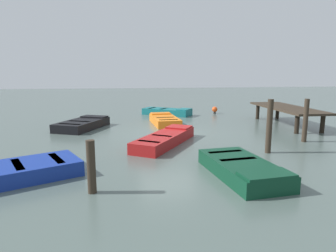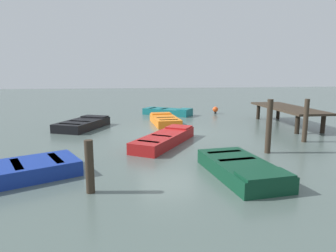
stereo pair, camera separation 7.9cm
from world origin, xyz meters
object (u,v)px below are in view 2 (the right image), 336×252
at_px(marker_buoy, 215,110).
at_px(dock_segment, 287,109).
at_px(rowboat_black, 83,124).
at_px(mooring_piling_center, 269,126).
at_px(rowboat_red, 165,139).
at_px(mooring_piling_far_left, 306,121).
at_px(rowboat_dark_green, 241,168).
at_px(rowboat_teal, 168,112).
at_px(rowboat_blue, 4,173).
at_px(rowboat_orange, 165,120).
at_px(mooring_piling_far_right, 90,167).

bearing_deg(marker_buoy, dock_segment, 26.47).
xyz_separation_m(dock_segment, rowboat_black, (-0.65, -10.36, -0.62)).
bearing_deg(dock_segment, mooring_piling_center, -33.43).
xyz_separation_m(rowboat_red, mooring_piling_far_left, (0.45, 5.49, 0.64)).
relative_size(rowboat_dark_green, rowboat_red, 0.81).
bearing_deg(marker_buoy, rowboat_teal, -89.25).
distance_m(mooring_piling_far_left, marker_buoy, 8.39).
xyz_separation_m(dock_segment, rowboat_teal, (-4.65, -5.54, -0.62)).
bearing_deg(marker_buoy, rowboat_dark_green, -14.42).
bearing_deg(rowboat_black, dock_segment, -68.40).
relative_size(rowboat_blue, mooring_piling_far_left, 2.22).
bearing_deg(rowboat_red, rowboat_blue, 158.45).
bearing_deg(mooring_piling_center, rowboat_red, -118.06).
relative_size(rowboat_orange, mooring_piling_far_left, 1.72).
xyz_separation_m(rowboat_black, mooring_piling_center, (5.57, 6.82, 0.70)).
bearing_deg(rowboat_dark_green, rowboat_red, -164.55).
bearing_deg(mooring_piling_far_right, rowboat_teal, 163.46).
distance_m(dock_segment, mooring_piling_center, 6.06).
xyz_separation_m(rowboat_orange, rowboat_dark_green, (8.23, 0.88, -0.00)).
xyz_separation_m(rowboat_black, marker_buoy, (-4.04, 8.02, 0.07)).
height_order(dock_segment, rowboat_black, dock_segment).
relative_size(dock_segment, mooring_piling_far_left, 3.16).
distance_m(mooring_piling_center, marker_buoy, 9.71).
xyz_separation_m(mooring_piling_center, mooring_piling_far_right, (2.57, -5.61, -0.30)).
bearing_deg(rowboat_red, rowboat_black, 75.52).
xyz_separation_m(rowboat_teal, rowboat_dark_green, (11.63, 0.20, 0.00)).
height_order(rowboat_black, mooring_piling_far_right, mooring_piling_far_right).
xyz_separation_m(rowboat_blue, mooring_piling_center, (-1.51, 7.83, 0.70)).
bearing_deg(rowboat_dark_green, rowboat_teal, 175.13).
height_order(rowboat_teal, mooring_piling_far_left, mooring_piling_far_left).
relative_size(rowboat_orange, mooring_piling_center, 1.60).
height_order(mooring_piling_far_right, mooring_piling_far_left, mooring_piling_far_left).
distance_m(rowboat_dark_green, mooring_piling_center, 2.82).
xyz_separation_m(rowboat_black, rowboat_teal, (-4.00, 4.82, -0.00)).
relative_size(rowboat_orange, rowboat_blue, 0.78).
bearing_deg(marker_buoy, mooring_piling_far_right, -29.20).
relative_size(rowboat_dark_green, mooring_piling_center, 1.64).
bearing_deg(rowboat_teal, rowboat_blue, -82.36).
bearing_deg(mooring_piling_center, rowboat_blue, -79.10).
bearing_deg(rowboat_red, dock_segment, -32.32).
distance_m(rowboat_red, rowboat_blue, 5.59).
height_order(rowboat_blue, mooring_piling_center, mooring_piling_center).
distance_m(rowboat_black, rowboat_red, 5.20).
distance_m(rowboat_orange, rowboat_black, 4.19).
distance_m(rowboat_orange, mooring_piling_far_right, 9.23).
bearing_deg(rowboat_black, rowboat_teal, -25.13).
xyz_separation_m(rowboat_orange, rowboat_blue, (7.68, -5.15, -0.00)).
bearing_deg(rowboat_red, rowboat_dark_green, -125.92).
height_order(rowboat_blue, mooring_piling_far_left, mooring_piling_far_left).
bearing_deg(rowboat_red, rowboat_teal, 23.41).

